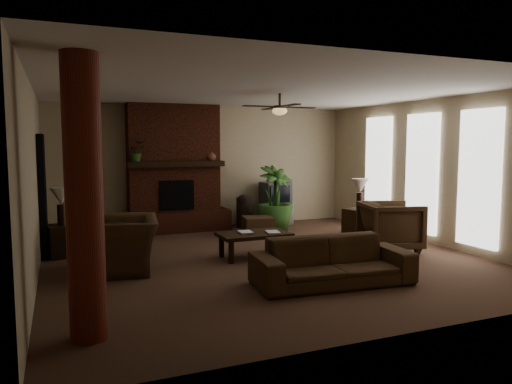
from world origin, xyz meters
name	(u,v)px	position (x,y,z in m)	size (l,w,h in m)	color
room_shell	(265,176)	(0.00, 0.00, 1.40)	(7.00, 7.00, 7.00)	brown
fireplace	(174,179)	(-0.80, 3.22, 1.16)	(2.40, 0.70, 2.80)	#532416
windows	(422,174)	(3.45, 0.20, 1.35)	(0.08, 3.65, 2.35)	white
log_column	(84,199)	(-2.95, -2.40, 1.40)	(0.36, 0.36, 2.80)	maroon
doorway	(43,195)	(-3.44, 1.80, 1.05)	(0.10, 1.00, 2.10)	black
ceiling_fan	(280,109)	(0.40, 0.30, 2.53)	(1.35, 1.35, 0.37)	black
sofa	(332,254)	(0.28, -1.69, 0.43)	(2.19, 0.64, 0.86)	#432F1C
armchair_left	(121,235)	(-2.33, 0.18, 0.55)	(1.25, 0.81, 1.09)	#432F1C
armchair_right	(391,224)	(2.36, -0.27, 0.49)	(0.96, 0.89, 0.98)	#432F1C
coffee_table	(254,236)	(-0.13, 0.17, 0.37)	(1.20, 0.70, 0.43)	black
ottoman	(258,226)	(0.69, 1.98, 0.20)	(0.60, 0.60, 0.40)	#432F1C
tv_stand	(273,214)	(1.58, 3.15, 0.25)	(0.85, 0.50, 0.50)	#B9B9BC
tv	(276,193)	(1.64, 3.14, 0.76)	(0.69, 0.57, 0.52)	#3C3B3E
floor_vase	(244,209)	(0.77, 3.02, 0.43)	(0.34, 0.34, 0.77)	black
floor_plant	(275,212)	(1.27, 2.38, 0.41)	(0.82, 1.46, 0.82)	#305823
side_table_left	(63,241)	(-3.15, 1.49, 0.28)	(0.50, 0.50, 0.55)	black
lamp_left	(61,199)	(-3.15, 1.50, 1.00)	(0.45, 0.45, 0.65)	black
side_table_right	(358,222)	(2.73, 1.27, 0.28)	(0.50, 0.50, 0.55)	black
lamp_right	(360,188)	(2.76, 1.28, 1.00)	(0.39, 0.39, 0.65)	black
mantel_plant	(136,154)	(-1.65, 3.01, 1.72)	(0.38, 0.42, 0.33)	#305823
mantel_vase	(211,156)	(0.00, 3.02, 1.67)	(0.22, 0.23, 0.22)	brown
book_a	(239,225)	(-0.39, 0.21, 0.57)	(0.22, 0.03, 0.29)	#999999
book_b	(267,224)	(0.06, 0.07, 0.58)	(0.21, 0.02, 0.29)	#999999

